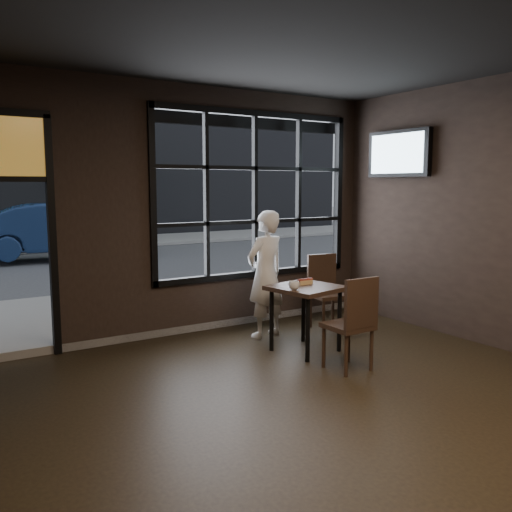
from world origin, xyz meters
TOP-DOWN VIEW (x-y plane):
  - floor at (0.00, 0.00)m, footprint 6.00×7.00m
  - window_frame at (1.20, 3.50)m, footprint 3.06×0.12m
  - cafe_table at (0.99, 2.05)m, footprint 0.85×0.85m
  - chair_near at (0.98, 1.31)m, footprint 0.44×0.44m
  - chair_window at (1.84, 2.66)m, footprint 0.50×0.50m
  - man at (0.93, 2.82)m, footprint 0.66×0.50m
  - hotdog at (1.04, 2.13)m, footprint 0.20×0.08m
  - cup at (0.73, 1.93)m, footprint 0.15×0.15m
  - tv at (2.93, 2.51)m, footprint 0.12×1.09m
  - navy_car at (0.36, 11.74)m, footprint 4.32×1.92m
  - tree_right at (2.80, 15.06)m, footprint 2.37×2.37m

SIDE VIEW (x-z plane):
  - floor at x=0.00m, z-range -0.02..0.00m
  - cafe_table at x=0.99m, z-range 0.00..0.78m
  - chair_window at x=1.84m, z-range 0.00..1.00m
  - chair_near at x=0.98m, z-range 0.00..1.00m
  - navy_car at x=0.36m, z-range 0.10..1.48m
  - hotdog at x=1.04m, z-range 0.78..0.84m
  - man at x=0.93m, z-range 0.00..1.62m
  - cup at x=0.73m, z-range 0.78..0.87m
  - window_frame at x=1.20m, z-range 0.66..2.94m
  - tv at x=2.93m, z-range 2.05..2.69m
  - tree_right at x=2.80m, z-range 0.83..4.88m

